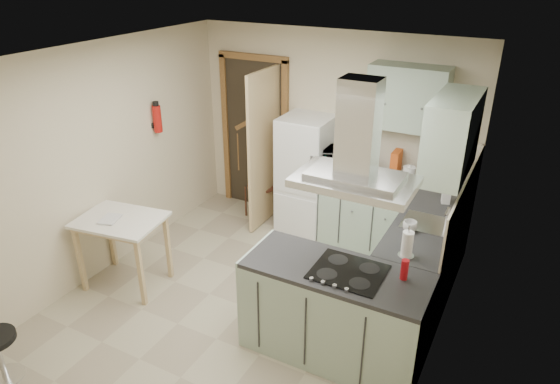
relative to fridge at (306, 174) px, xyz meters
The scene contains 28 objects.
floor 1.96m from the fridge, 83.66° to the right, with size 4.20×4.20×0.00m, color tan.
ceiling 2.52m from the fridge, 83.66° to the right, with size 4.20×4.20×0.00m, color silver.
back_wall 0.62m from the fridge, 56.31° to the left, with size 3.60×3.60×0.00m, color beige.
left_wall 2.46m from the fridge, 131.63° to the right, with size 4.20×4.20×0.00m, color beige.
right_wall 2.74m from the fridge, 41.99° to the right, with size 4.20×4.20×0.00m, color beige.
doorway 0.99m from the fridge, 163.30° to the left, with size 1.10×0.12×2.10m, color brown.
fridge is the anchor object (origin of this frame).
counter_back 0.91m from the fridge, ahead, with size 1.08×0.60×0.90m, color #9EB2A0.
counter_right 1.85m from the fridge, 21.66° to the right, with size 0.60×1.95×0.90m, color #9EB2A0.
splashback 1.26m from the fridge, 13.94° to the left, with size 1.68×0.02×0.50m, color beige.
wall_cabinet_back 1.60m from the fridge, ahead, with size 0.85×0.35×0.70m, color #9EB2A0.
wall_cabinet_right 2.33m from the fridge, 27.50° to the right, with size 0.35×0.90×0.70m, color #9EB2A0.
peninsula 2.35m from the fridge, 58.26° to the right, with size 1.55×0.65×0.90m, color #9EB2A0.
hob 2.39m from the fridge, 56.21° to the right, with size 0.58×0.50×0.01m, color black.
extractor_hood 2.57m from the fridge, 56.21° to the right, with size 0.90×0.55×0.10m, color silver.
sink 1.91m from the fridge, 26.57° to the right, with size 0.45×0.40×0.01m, color silver.
fire_extinguisher 1.93m from the fridge, 149.70° to the right, with size 0.10×0.10×0.32m, color #B2140F.
drop_leaf_table 2.37m from the fridge, 119.36° to the right, with size 0.86×0.64×0.80m, color tan.
bentwood_chair 0.73m from the fridge, behind, with size 0.39×0.39×0.87m, color #4F2B1A.
stool 3.78m from the fridge, 107.47° to the right, with size 0.34×0.34×0.45m, color black.
microwave 0.60m from the fridge, ahead, with size 0.53×0.36×0.29m, color black.
kettle 1.30m from the fridge, ahead, with size 0.14×0.14×0.21m, color white.
cereal_box 1.15m from the fridge, ahead, with size 0.09×0.22×0.33m, color #CF4F18.
soap_bottle 1.81m from the fridge, ahead, with size 0.09×0.09×0.19m, color silver.
paper_towel 2.27m from the fridge, 42.08° to the right, with size 0.10×0.10×0.25m, color white.
cup 1.93m from the fridge, 34.01° to the right, with size 0.13×0.13×0.10m, color white.
red_bottle 2.56m from the fridge, 46.69° to the right, with size 0.06×0.06×0.18m, color #A50E15.
book 2.51m from the fridge, 121.25° to the right, with size 0.17×0.23×0.10m, color #A4364A.
Camera 1 is at (2.23, -3.46, 3.26)m, focal length 32.00 mm.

